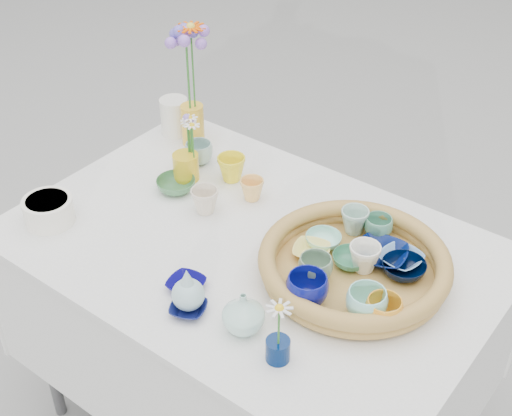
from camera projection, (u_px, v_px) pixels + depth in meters
The scene contains 32 objects.
wicker_tray at pixel (354, 265), 1.74m from camera, with size 0.47×0.47×0.08m, color olive, non-canonical shape.
tray_ceramic_0 at pixel (381, 254), 1.78m from camera, with size 0.13×0.13×0.03m, color #031148.
tray_ceramic_1 at pixel (404, 269), 1.74m from camera, with size 0.11×0.11×0.03m, color black.
tray_ceramic_2 at pixel (384, 311), 1.60m from camera, with size 0.09×0.09×0.07m, color orange.
tray_ceramic_3 at pixel (351, 260), 1.77m from camera, with size 0.09×0.09×0.03m, color #357D56.
tray_ceramic_4 at pixel (315, 269), 1.71m from camera, with size 0.08×0.08×0.07m, color gray.
tray_ceramic_5 at pixel (323, 240), 1.83m from camera, with size 0.09×0.09×0.03m, color #9CEAD5.
tray_ceramic_6 at pixel (354, 221), 1.86m from camera, with size 0.07×0.07×0.07m, color #A5CAB9.
tray_ceramic_7 at pixel (364, 258), 1.74m from camera, with size 0.08×0.08×0.07m, color white.
tray_ceramic_8 at pixel (401, 259), 1.77m from camera, with size 0.10×0.10×0.03m, color #6A9ED7.
tray_ceramic_9 at pixel (307, 290), 1.64m from camera, with size 0.10×0.10×0.08m, color navy.
tray_ceramic_10 at pixel (311, 251), 1.80m from camera, with size 0.09×0.09×0.02m, color #FFE76E.
tray_ceramic_11 at pixel (366, 304), 1.61m from camera, with size 0.09×0.09×0.07m, color #92EBE4.
tray_ceramic_12 at pixel (378, 227), 1.85m from camera, with size 0.07×0.07×0.06m, color #549678.
loose_ceramic_0 at pixel (231, 168), 2.09m from camera, with size 0.08×0.08×0.08m, color yellow.
loose_ceramic_1 at pixel (252, 189), 2.02m from camera, with size 0.07×0.07×0.06m, color #FBC062.
loose_ceramic_2 at pixel (176, 185), 2.06m from camera, with size 0.11×0.11×0.04m, color #3B7144.
loose_ceramic_3 at pixel (205, 201), 1.97m from camera, with size 0.08×0.08×0.07m, color beige.
loose_ceramic_4 at pixel (186, 284), 1.73m from camera, with size 0.09×0.09×0.02m, color #09055D.
loose_ceramic_5 at pixel (199, 153), 2.17m from camera, with size 0.09×0.09×0.07m, color #91B5AD.
loose_ceramic_6 at pixel (188, 309), 1.66m from camera, with size 0.09×0.09×0.02m, color #0F154B.
fluted_bowl at pixel (49, 210), 1.93m from camera, with size 0.14×0.14×0.07m, color white, non-canonical shape.
bud_vase_paleblue at pixel (188, 288), 1.65m from camera, with size 0.08×0.08×0.12m, color #A1C6CB, non-canonical shape.
bud_vase_seafoam at pixel (243, 312), 1.59m from camera, with size 0.10×0.10×0.10m, color silver.
bud_vase_cobalt at pixel (278, 350), 1.54m from camera, with size 0.05×0.05×0.05m, color #011846.
single_daisy at pixel (279, 326), 1.48m from camera, with size 0.07×0.07×0.12m, color white, non-canonical shape.
tall_vase_yellow at pixel (193, 125), 2.25m from camera, with size 0.07×0.07×0.13m, color yellow.
gerbera at pixel (193, 68), 2.13m from camera, with size 0.11×0.11×0.28m, color #EE5400, non-canonical shape.
hydrangea at pixel (188, 75), 2.13m from camera, with size 0.09×0.09×0.31m, color #6357BF, non-canonical shape.
white_pitcher at pixel (174, 117), 2.30m from camera, with size 0.13×0.09×0.12m, color silver, non-canonical shape.
daisy_cup at pixel (186, 167), 2.10m from camera, with size 0.08×0.08×0.08m, color gold.
daisy_posy at pixel (190, 134), 2.03m from camera, with size 0.08×0.08×0.14m, color white, non-canonical shape.
Camera 1 is at (0.89, -1.15, 1.95)m, focal length 50.00 mm.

